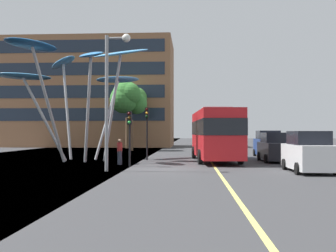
% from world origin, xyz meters
% --- Properties ---
extents(ground, '(120.00, 240.00, 0.10)m').
position_xyz_m(ground, '(-0.63, 0.00, -0.05)').
color(ground, '#38383A').
extents(red_bus, '(3.28, 10.05, 3.78)m').
position_xyz_m(red_bus, '(3.21, 6.40, 2.06)').
color(red_bus, red).
rests_on(red_bus, ground).
extents(leaf_sculpture, '(11.23, 10.86, 8.36)m').
position_xyz_m(leaf_sculpture, '(-6.94, 6.34, 6.56)').
color(leaf_sculpture, '#9EA0A5').
rests_on(leaf_sculpture, ground).
extents(traffic_light_kerb_near, '(0.28, 0.42, 3.31)m').
position_xyz_m(traffic_light_kerb_near, '(-2.18, 1.62, 2.41)').
color(traffic_light_kerb_near, black).
rests_on(traffic_light_kerb_near, ground).
extents(traffic_light_kerb_far, '(0.28, 0.42, 3.89)m').
position_xyz_m(traffic_light_kerb_far, '(-1.75, 7.30, 2.81)').
color(traffic_light_kerb_far, black).
rests_on(traffic_light_kerb_far, ground).
extents(car_parked_near, '(2.00, 4.34, 2.12)m').
position_xyz_m(car_parked_near, '(7.53, -1.12, 1.00)').
color(car_parked_near, silver).
rests_on(car_parked_near, ground).
extents(car_parked_mid, '(1.95, 4.40, 2.04)m').
position_xyz_m(car_parked_mid, '(7.35, 6.13, 0.96)').
color(car_parked_mid, black).
rests_on(car_parked_mid, ground).
extents(car_parked_far, '(2.03, 3.84, 2.20)m').
position_xyz_m(car_parked_far, '(7.95, 11.79, 1.04)').
color(car_parked_far, navy).
rests_on(car_parked_far, ground).
extents(street_lamp, '(1.36, 0.44, 7.26)m').
position_xyz_m(street_lamp, '(-2.67, -1.21, 4.63)').
color(street_lamp, gray).
rests_on(street_lamp, ground).
extents(tree_pavement_near, '(4.08, 3.90, 7.88)m').
position_xyz_m(tree_pavement_near, '(-5.61, 22.42, 5.97)').
color(tree_pavement_near, brown).
rests_on(tree_pavement_near, ground).
extents(tree_pavement_far, '(3.75, 4.59, 8.10)m').
position_xyz_m(tree_pavement_far, '(-6.19, 29.13, 6.30)').
color(tree_pavement_far, brown).
rests_on(tree_pavement_far, ground).
extents(pedestrian, '(0.34, 0.34, 1.63)m').
position_xyz_m(pedestrian, '(-3.04, 3.15, 0.81)').
color(pedestrian, '#2D3342').
rests_on(pedestrian, ground).
extents(backdrop_building, '(25.10, 10.69, 15.49)m').
position_xyz_m(backdrop_building, '(-13.75, 36.32, 7.75)').
color(backdrop_building, '#8E6042').
rests_on(backdrop_building, ground).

